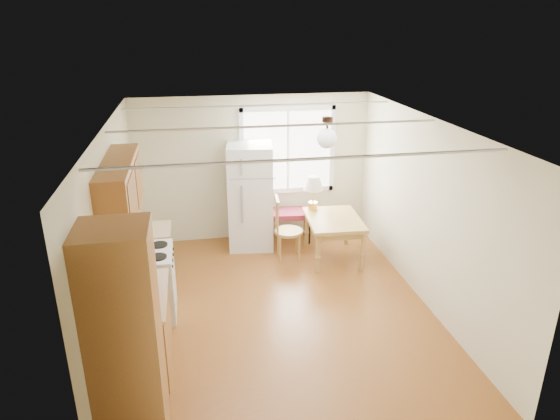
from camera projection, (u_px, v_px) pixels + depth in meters
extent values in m
cube|color=#603313|center=(279.00, 309.00, 6.71)|extent=(4.60, 5.60, 0.12)
cube|color=white|center=(279.00, 125.00, 5.81)|extent=(4.60, 5.60, 0.12)
cube|color=beige|center=(253.00, 169.00, 8.56)|extent=(4.60, 0.10, 2.50)
cube|color=beige|center=(334.00, 342.00, 3.96)|extent=(4.60, 0.10, 2.50)
cube|color=beige|center=(113.00, 235.00, 5.93)|extent=(0.10, 5.60, 2.50)
cube|color=beige|center=(427.00, 213.00, 6.60)|extent=(0.10, 5.60, 2.50)
cube|color=brown|center=(125.00, 338.00, 4.35)|extent=(0.60, 0.60, 2.10)
cube|color=brown|center=(141.00, 332.00, 5.49)|extent=(0.60, 1.10, 0.86)
cube|color=tan|center=(138.00, 296.00, 5.33)|extent=(0.62, 1.14, 0.04)
cube|color=silver|center=(149.00, 284.00, 6.45)|extent=(0.65, 0.76, 0.90)
cube|color=brown|center=(151.00, 260.00, 7.14)|extent=(0.60, 0.60, 0.86)
cube|color=brown|center=(121.00, 191.00, 5.60)|extent=(0.33, 1.60, 0.70)
cube|color=white|center=(288.00, 150.00, 8.54)|extent=(1.50, 0.02, 1.35)
cylinder|color=#301E15|center=(327.00, 120.00, 6.31)|extent=(0.14, 0.14, 0.06)
cylinder|color=#301E15|center=(327.00, 128.00, 6.35)|extent=(0.03, 0.03, 0.16)
sphere|color=white|center=(327.00, 138.00, 6.40)|extent=(0.26, 0.26, 0.26)
cube|color=silver|center=(250.00, 196.00, 8.32)|extent=(0.81, 0.81, 1.77)
cube|color=gray|center=(253.00, 179.00, 7.84)|extent=(0.73, 0.02, 0.02)
cube|color=gray|center=(242.00, 194.00, 7.88)|extent=(0.03, 0.03, 1.06)
cube|color=maroon|center=(278.00, 214.00, 8.56)|extent=(1.28, 0.58, 0.10)
cylinder|color=black|center=(249.00, 235.00, 8.41)|extent=(0.04, 0.04, 0.48)
cylinder|color=black|center=(309.00, 231.00, 8.59)|extent=(0.04, 0.04, 0.48)
cylinder|color=black|center=(247.00, 227.00, 8.73)|extent=(0.04, 0.04, 0.48)
cylinder|color=black|center=(305.00, 223.00, 8.90)|extent=(0.04, 0.04, 0.48)
cube|color=olive|center=(334.00, 220.00, 7.93)|extent=(0.89, 1.15, 0.06)
cube|color=olive|center=(334.00, 225.00, 7.96)|extent=(0.78, 1.05, 0.10)
cylinder|color=olive|center=(318.00, 254.00, 7.57)|extent=(0.07, 0.07, 0.63)
cylinder|color=olive|center=(362.00, 252.00, 7.65)|extent=(0.07, 0.07, 0.63)
cylinder|color=olive|center=(307.00, 229.00, 8.46)|extent=(0.07, 0.07, 0.63)
cylinder|color=olive|center=(346.00, 227.00, 8.55)|extent=(0.07, 0.07, 0.63)
cylinder|color=olive|center=(289.00, 232.00, 7.99)|extent=(0.45, 0.45, 0.05)
cylinder|color=olive|center=(280.00, 249.00, 7.92)|extent=(0.04, 0.04, 0.47)
cylinder|color=olive|center=(299.00, 248.00, 7.95)|extent=(0.04, 0.04, 0.47)
cylinder|color=olive|center=(278.00, 241.00, 8.21)|extent=(0.04, 0.04, 0.47)
cylinder|color=olive|center=(297.00, 240.00, 8.24)|extent=(0.04, 0.04, 0.47)
cylinder|color=gold|center=(313.00, 206.00, 8.25)|extent=(0.15, 0.15, 0.13)
cylinder|color=gold|center=(313.00, 196.00, 8.19)|extent=(0.03, 0.03, 0.22)
cone|color=white|center=(313.00, 183.00, 8.11)|extent=(0.33, 0.33, 0.22)
cube|color=black|center=(133.00, 294.00, 5.25)|extent=(0.27, 0.30, 0.09)
cube|color=black|center=(130.00, 282.00, 5.08)|extent=(0.21, 0.13, 0.31)
cylinder|color=black|center=(133.00, 282.00, 5.26)|extent=(0.16, 0.16, 0.13)
cylinder|color=red|center=(133.00, 282.00, 5.40)|extent=(0.12, 0.12, 0.17)
sphere|color=red|center=(132.00, 273.00, 5.36)|extent=(0.06, 0.06, 0.06)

